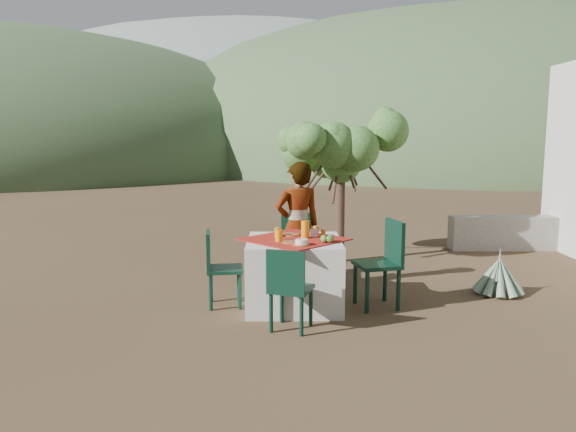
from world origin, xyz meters
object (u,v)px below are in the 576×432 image
object	(u,v)px
chair_far	(296,243)
person	(298,226)
chair_left	(218,265)
juice_pitcher	(305,229)
chair_right	(384,259)
agave	(499,276)
shrub_tree	(345,157)
chair_near	(289,286)
table	(294,273)

from	to	relation	value
chair_far	person	xyz separation A→B (m)	(0.02, -0.43, 0.30)
chair_left	juice_pitcher	size ratio (longest dim) A/B	4.37
chair_right	agave	size ratio (longest dim) A/B	1.52
person	shrub_tree	bearing A→B (deg)	-135.21
chair_near	shrub_tree	bearing A→B (deg)	-86.46
chair_left	chair_right	distance (m)	1.83
chair_near	agave	distance (m)	2.82
chair_far	chair_left	xyz separation A→B (m)	(-0.88, -1.14, -0.02)
shrub_tree	agave	distance (m)	2.79
table	juice_pitcher	bearing A→B (deg)	19.47
chair_far	chair_near	xyz separation A→B (m)	(-0.10, -1.95, -0.03)
chair_far	shrub_tree	distance (m)	1.70
table	person	xyz separation A→B (m)	(0.06, 0.72, 0.40)
person	juice_pitcher	world-z (taller)	person
chair_near	shrub_tree	xyz separation A→B (m)	(0.85, 3.05, 1.10)
table	chair_near	distance (m)	0.81
chair_left	juice_pitcher	bearing A→B (deg)	-95.14
chair_right	chair_left	bearing A→B (deg)	-104.05
table	agave	xyz separation A→B (m)	(2.45, 0.46, -0.17)
chair_right	shrub_tree	world-z (taller)	shrub_tree
chair_far	person	size ratio (longest dim) A/B	0.56
chair_far	chair_right	bearing A→B (deg)	-43.66
person	agave	distance (m)	2.47
chair_left	person	bearing A→B (deg)	-58.33
chair_far	chair_right	size ratio (longest dim) A/B	0.90
chair_right	agave	world-z (taller)	chair_right
person	juice_pitcher	xyz separation A→B (m)	(0.06, -0.68, 0.08)
chair_near	table	bearing A→B (deg)	-75.44
table	person	bearing A→B (deg)	85.50
shrub_tree	chair_near	bearing A→B (deg)	-105.59
chair_far	person	distance (m)	0.52
agave	chair_right	bearing A→B (deg)	-162.11
person	chair_far	bearing A→B (deg)	-107.34
agave	chair_near	bearing A→B (deg)	-153.36
table	chair_far	size ratio (longest dim) A/B	1.50
chair_near	chair_left	xyz separation A→B (m)	(-0.77, 0.82, 0.01)
chair_left	agave	xyz separation A→B (m)	(3.29, 0.44, -0.25)
table	agave	bearing A→B (deg)	10.65
chair_right	person	size ratio (longest dim) A/B	0.62
chair_far	shrub_tree	bearing A→B (deg)	62.88
table	person	world-z (taller)	person
chair_far	chair_right	world-z (taller)	chair_right
chair_right	juice_pitcher	world-z (taller)	chair_right
chair_left	chair_right	size ratio (longest dim) A/B	0.87
chair_near	agave	size ratio (longest dim) A/B	1.29
chair_right	juice_pitcher	xyz separation A→B (m)	(-0.87, 0.05, 0.32)
chair_left	person	xyz separation A→B (m)	(0.89, 0.71, 0.31)
table	chair_left	world-z (taller)	chair_left
shrub_tree	agave	size ratio (longest dim) A/B	3.10
shrub_tree	juice_pitcher	size ratio (longest dim) A/B	10.22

